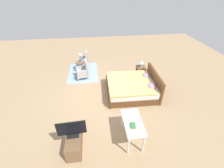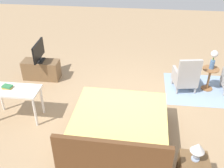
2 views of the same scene
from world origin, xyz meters
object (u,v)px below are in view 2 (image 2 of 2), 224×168
at_px(vanity_desk, 15,94).
at_px(tv_flatscreen, 38,52).
at_px(table_lamp, 198,149).
at_px(book_stack, 7,87).
at_px(tv_stand, 42,70).
at_px(flower_vase, 214,58).
at_px(armchair_by_window_right, 186,77).
at_px(side_table, 209,76).
at_px(bed, 118,132).

bearing_deg(vanity_desk, tv_flatscreen, -87.29).
relative_size(table_lamp, book_stack, 1.52).
xyz_separation_m(table_lamp, book_stack, (3.61, -1.32, -0.01)).
bearing_deg(tv_stand, flower_vase, 179.50).
height_order(table_lamp, tv_stand, table_lamp).
bearing_deg(armchair_by_window_right, side_table, -169.38).
distance_m(side_table, vanity_desk, 4.58).
bearing_deg(book_stack, table_lamp, 159.91).
bearing_deg(table_lamp, bed, -30.29).
xyz_separation_m(bed, vanity_desk, (2.21, -0.55, 0.32)).
bearing_deg(armchair_by_window_right, vanity_desk, 22.56).
xyz_separation_m(vanity_desk, book_stack, (0.15, -0.04, 0.14)).
bearing_deg(vanity_desk, armchair_by_window_right, -157.44).
height_order(armchair_by_window_right, book_stack, armchair_by_window_right).
height_order(side_table, book_stack, book_stack).
bearing_deg(vanity_desk, flower_vase, -158.99).
relative_size(flower_vase, tv_flatscreen, 0.62).
bearing_deg(armchair_by_window_right, flower_vase, -169.38).
height_order(armchair_by_window_right, tv_stand, armchair_by_window_right).
xyz_separation_m(armchair_by_window_right, tv_stand, (3.76, -0.15, -0.13)).
relative_size(armchair_by_window_right, flower_vase, 1.93).
distance_m(armchair_by_window_right, side_table, 0.60).
bearing_deg(armchair_by_window_right, tv_stand, -2.25).
relative_size(side_table, book_stack, 2.73).
xyz_separation_m(side_table, book_stack, (4.42, 1.60, 0.38)).
distance_m(bed, book_stack, 2.47).
xyz_separation_m(flower_vase, vanity_desk, (4.27, 1.64, -0.27)).
distance_m(bed, flower_vase, 3.06).
distance_m(flower_vase, tv_flatscreen, 4.35).
relative_size(tv_stand, vanity_desk, 0.92).
bearing_deg(side_table, book_stack, 19.95).
xyz_separation_m(bed, armchair_by_window_right, (-1.47, -2.08, 0.08)).
height_order(flower_vase, tv_stand, flower_vase).
bearing_deg(side_table, table_lamp, 74.66).
distance_m(armchair_by_window_right, tv_stand, 3.77).
bearing_deg(tv_flatscreen, table_lamp, 140.13).
height_order(tv_stand, book_stack, book_stack).
bearing_deg(tv_stand, armchair_by_window_right, 177.75).
distance_m(bed, vanity_desk, 2.30).
bearing_deg(tv_flatscreen, flower_vase, 179.50).
height_order(tv_stand, vanity_desk, vanity_desk).
xyz_separation_m(armchair_by_window_right, vanity_desk, (3.68, 1.53, 0.24)).
bearing_deg(book_stack, vanity_desk, 165.80).
height_order(vanity_desk, book_stack, book_stack).
height_order(tv_flatscreen, book_stack, tv_flatscreen).
bearing_deg(vanity_desk, tv_stand, -87.36).
xyz_separation_m(table_lamp, tv_flatscreen, (3.55, -2.96, 0.02)).
relative_size(side_table, tv_flatscreen, 0.78).
bearing_deg(book_stack, tv_flatscreen, -92.36).
xyz_separation_m(tv_stand, book_stack, (0.07, 1.64, 0.50)).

